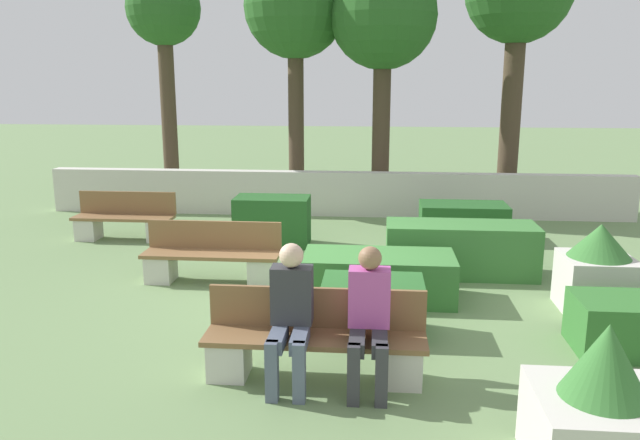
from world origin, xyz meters
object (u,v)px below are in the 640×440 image
bench_front (315,345)px  bench_left_side (212,260)px  tree_center_right (383,20)px  tree_center_left (295,11)px  planter_corner_left (597,270)px  person_seated_woman (290,309)px  bench_right_side (124,222)px  planter_corner_right (600,416)px  person_seated_man (369,313)px  tree_leftmost (164,19)px

bench_front → bench_left_side: bearing=122.1°
bench_left_side → tree_center_right: 6.90m
bench_front → tree_center_left: (-1.24, 8.40, 3.86)m
planter_corner_left → bench_front: bearing=-147.9°
person_seated_woman → tree_center_left: (-1.03, 8.54, 3.46)m
bench_front → bench_left_side: (-1.71, 2.72, -0.01)m
bench_right_side → planter_corner_right: planter_corner_right is taller
bench_right_side → person_seated_man: person_seated_man is taller
tree_leftmost → tree_center_right: tree_center_right is taller
bench_front → bench_right_side: same height
planter_corner_right → person_seated_woman: bearing=152.9°
bench_front → person_seated_man: (0.50, -0.14, 0.39)m
bench_right_side → tree_center_left: bearing=46.5°
planter_corner_right → tree_center_left: bearing=109.1°
person_seated_man → tree_center_right: bearing=89.1°
planter_corner_right → tree_center_left: (-3.38, 9.75, 3.72)m
planter_corner_right → tree_center_left: size_ratio=0.22×
tree_center_right → bench_left_side: bearing=-113.6°
bench_front → planter_corner_left: (3.23, 2.02, 0.20)m
bench_left_side → tree_center_left: (0.47, 5.68, 3.87)m
bench_front → tree_leftmost: bearing=116.2°
person_seated_man → tree_leftmost: 10.25m
tree_leftmost → tree_center_right: 4.76m
bench_left_side → planter_corner_right: (3.85, -4.07, 0.15)m
bench_left_side → person_seated_man: person_seated_man is taller
bench_left_side → planter_corner_left: 4.99m
person_seated_man → tree_center_left: tree_center_left is taller
bench_right_side → planter_corner_right: (5.99, -6.23, 0.16)m
bench_front → person_seated_man: size_ratio=1.60×
tree_center_left → tree_center_right: 1.91m
bench_right_side → tree_center_left: 5.85m
person_seated_man → tree_center_left: (-1.75, 8.55, 3.47)m
planter_corner_left → planter_corner_right: size_ratio=0.94×
bench_left_side → bench_right_side: same height
bench_left_side → planter_corner_left: planter_corner_left is taller
tree_center_right → planter_corner_left: bearing=-66.9°
bench_right_side → planter_corner_right: size_ratio=1.51×
tree_leftmost → person_seated_man: bearing=-61.5°
bench_front → planter_corner_right: size_ratio=1.80×
tree_leftmost → bench_left_side: bearing=-66.9°
person_seated_woman → person_seated_man: bearing=-0.2°
planter_corner_left → tree_center_right: 7.44m
bench_right_side → planter_corner_left: size_ratio=1.61×
planter_corner_right → tree_center_right: (-1.50, 9.43, 3.50)m
person_seated_woman → bench_left_side: bearing=117.7°
bench_front → tree_center_right: tree_center_right is taller
person_seated_man → planter_corner_right: 2.04m
bench_right_side → tree_leftmost: size_ratio=0.35×
person_seated_woman → planter_corner_left: (3.44, 2.16, -0.20)m
planter_corner_right → tree_center_right: tree_center_right is taller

